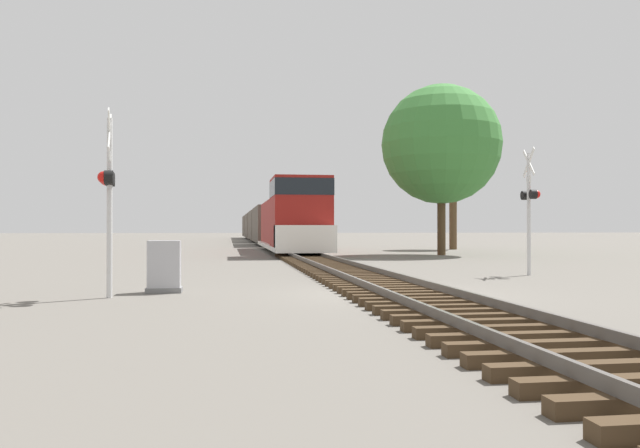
{
  "coord_description": "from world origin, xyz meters",
  "views": [
    {
      "loc": [
        -3.83,
        -13.95,
        1.51
      ],
      "look_at": [
        -0.42,
        8.99,
        1.68
      ],
      "focal_mm": 35.0,
      "sensor_mm": 36.0,
      "label": 1
    }
  ],
  "objects_px": {
    "freight_train": "(264,226)",
    "tree_far_right": "(441,145)",
    "crossing_signal_far": "(530,201)",
    "tree_mid_background": "(453,164)",
    "relay_cabinet": "(164,267)",
    "crossing_signal_near": "(108,186)"
  },
  "relations": [
    {
      "from": "crossing_signal_near",
      "to": "relay_cabinet",
      "type": "height_order",
      "value": "crossing_signal_near"
    },
    {
      "from": "freight_train",
      "to": "tree_far_right",
      "type": "xyz_separation_m",
      "value": [
        8.22,
        -32.05,
        4.48
      ]
    },
    {
      "from": "crossing_signal_near",
      "to": "crossing_signal_far",
      "type": "distance_m",
      "value": 13.16
    },
    {
      "from": "freight_train",
      "to": "crossing_signal_far",
      "type": "relative_size",
      "value": 18.04
    },
    {
      "from": "freight_train",
      "to": "crossing_signal_far",
      "type": "bearing_deg",
      "value": -82.94
    },
    {
      "from": "freight_train",
      "to": "crossing_signal_near",
      "type": "xyz_separation_m",
      "value": [
        -6.4,
        -51.99,
        0.63
      ]
    },
    {
      "from": "tree_far_right",
      "to": "relay_cabinet",
      "type": "bearing_deg",
      "value": -125.55
    },
    {
      "from": "freight_train",
      "to": "crossing_signal_far",
      "type": "xyz_separation_m",
      "value": [
        5.84,
        -47.16,
        0.59
      ]
    },
    {
      "from": "crossing_signal_far",
      "to": "relay_cabinet",
      "type": "bearing_deg",
      "value": 113.73
    },
    {
      "from": "relay_cabinet",
      "to": "tree_far_right",
      "type": "xyz_separation_m",
      "value": [
        13.52,
        18.92,
        5.69
      ]
    },
    {
      "from": "tree_far_right",
      "to": "tree_mid_background",
      "type": "xyz_separation_m",
      "value": [
        4.05,
        8.97,
        -0.11
      ]
    },
    {
      "from": "crossing_signal_near",
      "to": "crossing_signal_far",
      "type": "xyz_separation_m",
      "value": [
        12.24,
        4.83,
        -0.03
      ]
    },
    {
      "from": "crossing_signal_far",
      "to": "relay_cabinet",
      "type": "height_order",
      "value": "crossing_signal_far"
    },
    {
      "from": "crossing_signal_far",
      "to": "tree_mid_background",
      "type": "relative_size",
      "value": 0.49
    },
    {
      "from": "crossing_signal_near",
      "to": "crossing_signal_far",
      "type": "height_order",
      "value": "crossing_signal_far"
    },
    {
      "from": "tree_far_right",
      "to": "crossing_signal_near",
      "type": "bearing_deg",
      "value": -126.25
    },
    {
      "from": "freight_train",
      "to": "tree_mid_background",
      "type": "height_order",
      "value": "tree_mid_background"
    },
    {
      "from": "freight_train",
      "to": "crossing_signal_near",
      "type": "distance_m",
      "value": 52.39
    },
    {
      "from": "relay_cabinet",
      "to": "tree_mid_background",
      "type": "distance_m",
      "value": 33.44
    },
    {
      "from": "crossing_signal_far",
      "to": "tree_mid_background",
      "type": "bearing_deg",
      "value": -10.09
    },
    {
      "from": "relay_cabinet",
      "to": "tree_mid_background",
      "type": "xyz_separation_m",
      "value": [
        17.57,
        27.89,
        5.58
      ]
    },
    {
      "from": "freight_train",
      "to": "crossing_signal_near",
      "type": "height_order",
      "value": "freight_train"
    }
  ]
}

